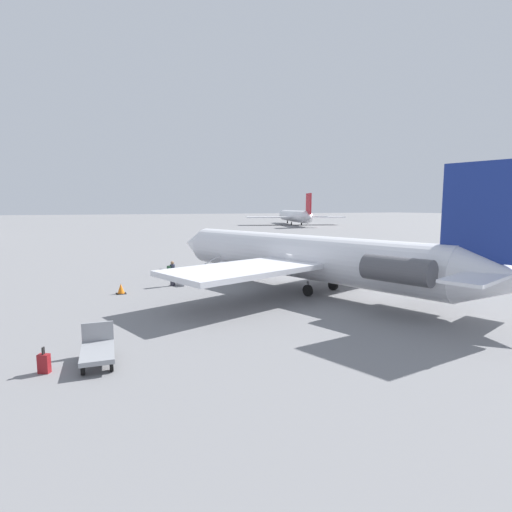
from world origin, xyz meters
TOP-DOWN VIEW (x-y plane):
  - ground_plane at (0.00, 0.00)m, footprint 600.00×600.00m
  - airplane_main at (-0.90, -0.29)m, footprint 26.99×20.58m
  - airplane_far_center at (84.92, -49.56)m, footprint 39.34×30.48m
  - boarding_stairs at (4.68, 5.65)m, footprint 2.20×4.13m
  - passenger at (4.34, 7.43)m, footprint 0.42×0.57m
  - luggage_cart at (-8.34, 12.99)m, footprint 2.28×1.27m
  - suitcase at (-8.49, 14.65)m, footprint 0.37×0.42m
  - traffic_cone_near_stairs at (3.19, 10.96)m, footprint 0.59×0.59m

SIDE VIEW (x-z plane):
  - ground_plane at x=0.00m, z-range 0.00..0.00m
  - traffic_cone_near_stairs at x=3.19m, z-range -0.02..0.63m
  - suitcase at x=-8.49m, z-range -0.11..0.77m
  - boarding_stairs at x=4.68m, z-range -0.52..1.29m
  - luggage_cart at x=-8.34m, z-range -0.15..1.07m
  - passenger at x=4.34m, z-range 0.13..1.87m
  - airplane_main at x=-0.90m, z-range -1.50..6.00m
  - airplane_far_center at x=84.92m, z-range -1.85..7.32m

